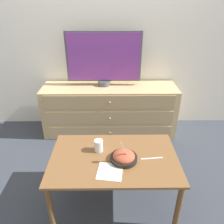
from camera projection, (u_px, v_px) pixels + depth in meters
name	position (u px, v px, depth m)	size (l,w,h in m)	color
ground_plane	(107.00, 121.00, 3.19)	(12.00, 12.00, 0.00)	#383D47
wall_back	(105.00, 26.00, 2.60)	(12.00, 0.05, 2.60)	white
dresser	(110.00, 110.00, 2.82)	(1.66, 0.46, 0.63)	tan
tv	(104.00, 58.00, 2.57)	(0.89, 0.15, 0.65)	#515156
coffee_table	(114.00, 163.00, 1.76)	(1.01, 0.63, 0.48)	brown
takeout_bowl	(124.00, 157.00, 1.69)	(0.21, 0.21, 0.20)	black
drink_cup	(99.00, 146.00, 1.79)	(0.07, 0.07, 0.10)	white
napkin	(110.00, 172.00, 1.59)	(0.20, 0.20, 0.00)	silver
knife	(152.00, 158.00, 1.72)	(0.18, 0.03, 0.01)	white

